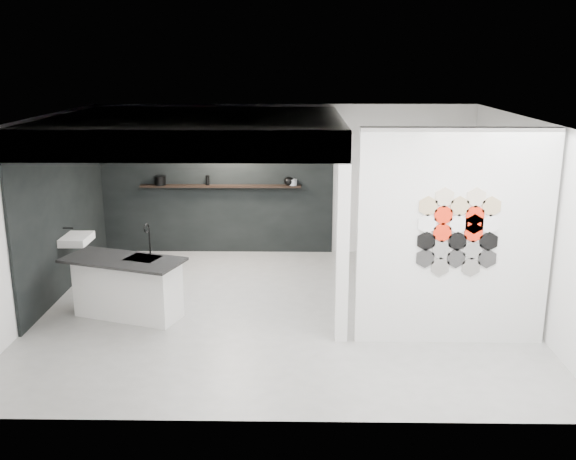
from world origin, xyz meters
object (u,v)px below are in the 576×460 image
(kitchen_island, at_px, (128,286))
(bottle_dark, at_px, (208,180))
(kettle, at_px, (289,181))
(utensil_cup, at_px, (162,182))
(stockpot, at_px, (160,180))
(wall_basin, at_px, (77,239))
(glass_vase, at_px, (293,182))
(glass_bowl, at_px, (293,182))
(partition_panel, at_px, (454,238))

(kitchen_island, xyz_separation_m, bottle_dark, (0.75, 3.12, 0.95))
(kettle, height_order, utensil_cup, kettle)
(stockpot, bearing_deg, kitchen_island, -87.47)
(wall_basin, relative_size, utensil_cup, 5.58)
(kitchen_island, distance_m, utensil_cup, 3.26)
(glass_vase, relative_size, utensil_cup, 1.11)
(stockpot, distance_m, glass_bowl, 2.47)
(utensil_cup, bearing_deg, kitchen_island, -88.09)
(wall_basin, height_order, utensil_cup, utensil_cup)
(glass_bowl, bearing_deg, bottle_dark, 180.00)
(partition_panel, relative_size, stockpot, 13.62)
(glass_bowl, height_order, utensil_cup, glass_bowl)
(wall_basin, height_order, glass_vase, glass_vase)
(stockpot, bearing_deg, wall_basin, -113.95)
(glass_vase, distance_m, utensil_cup, 2.44)
(kitchen_island, relative_size, bottle_dark, 10.16)
(partition_panel, relative_size, kettle, 15.07)
(wall_basin, xyz_separation_m, bottle_dark, (1.80, 2.07, 0.56))
(kettle, relative_size, utensil_cup, 1.73)
(partition_panel, xyz_separation_m, wall_basin, (-5.46, 1.80, -0.55))
(bottle_dark, bearing_deg, wall_basin, -131.10)
(partition_panel, bearing_deg, wall_basin, 161.77)
(glass_bowl, bearing_deg, partition_panel, -61.77)
(glass_bowl, relative_size, glass_vase, 1.28)
(utensil_cup, bearing_deg, kettle, 0.00)
(partition_panel, height_order, bottle_dark, partition_panel)
(kettle, relative_size, glass_bowl, 1.22)
(stockpot, distance_m, glass_vase, 2.47)
(stockpot, bearing_deg, glass_vase, 0.00)
(partition_panel, xyz_separation_m, glass_bowl, (-2.08, 3.87, -0.03))
(partition_panel, relative_size, bottle_dark, 15.49)
(glass_vase, height_order, utensil_cup, glass_vase)
(kitchen_island, relative_size, glass_bowl, 12.02)
(kettle, bearing_deg, glass_vase, 23.22)
(kitchen_island, height_order, glass_vase, glass_vase)
(partition_panel, height_order, kettle, partition_panel)
(stockpot, relative_size, glass_bowl, 1.34)
(kitchen_island, height_order, glass_bowl, glass_bowl)
(partition_panel, relative_size, utensil_cup, 26.02)
(kettle, height_order, bottle_dark, bottle_dark)
(stockpot, xyz_separation_m, utensil_cup, (0.03, 0.00, -0.03))
(kitchen_island, bearing_deg, kettle, 72.69)
(partition_panel, distance_m, glass_bowl, 4.39)
(wall_basin, height_order, glass_bowl, glass_bowl)
(stockpot, bearing_deg, partition_panel, -40.36)
(utensil_cup, bearing_deg, wall_basin, -114.73)
(kettle, distance_m, glass_bowl, 0.08)
(glass_bowl, xyz_separation_m, utensil_cup, (-2.44, 0.00, -0.00))
(kitchen_island, bearing_deg, partition_panel, 9.00)
(wall_basin, bearing_deg, glass_bowl, 31.35)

